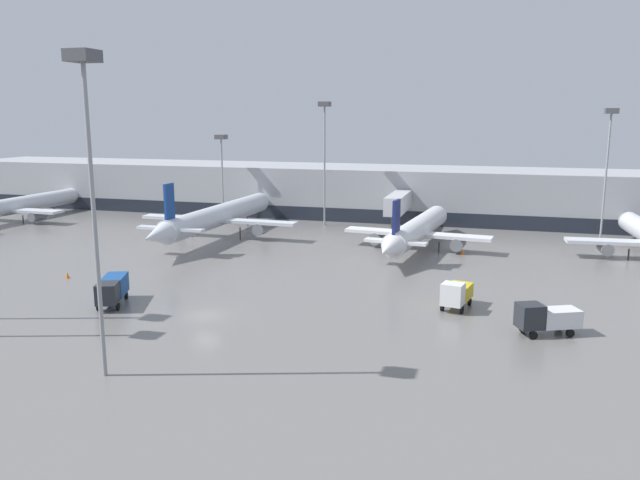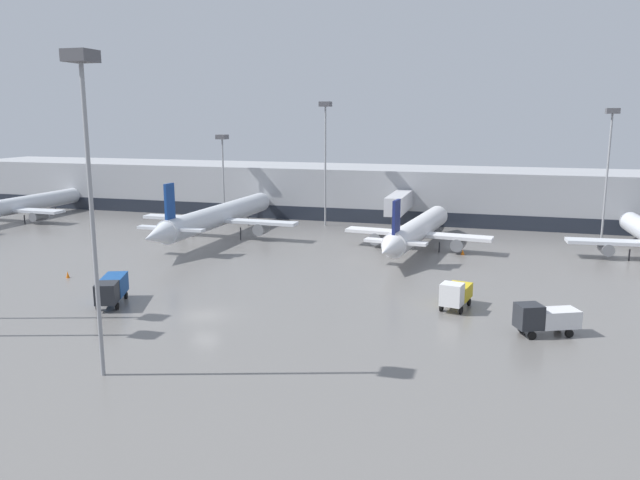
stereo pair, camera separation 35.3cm
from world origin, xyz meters
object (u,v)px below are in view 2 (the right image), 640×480
object	(u,v)px
parked_jet_0	(219,216)
apron_light_mast_5	(223,151)
traffic_cone_0	(68,275)
parked_jet_2	(12,207)
parked_jet_3	(417,230)
service_truck_0	(545,318)
apron_light_mast_2	(86,131)
service_truck_1	(112,288)
traffic_cone_1	(463,252)
apron_light_mast_4	(325,130)
service_truck_2	(456,293)
apron_light_mast_0	(610,137)

from	to	relation	value
parked_jet_0	apron_light_mast_5	distance (m)	20.19
parked_jet_0	traffic_cone_0	xyz separation A→B (m)	(-5.95, -27.13, -2.89)
parked_jet_2	traffic_cone_0	xyz separation A→B (m)	(34.76, -29.93, -2.28)
apron_light_mast_5	parked_jet_3	bearing A→B (deg)	-24.91
parked_jet_0	service_truck_0	bearing A→B (deg)	-123.83
parked_jet_3	apron_light_mast_2	bearing A→B (deg)	168.54
service_truck_1	traffic_cone_1	distance (m)	45.14
apron_light_mast_4	service_truck_1	bearing A→B (deg)	-98.77
parked_jet_3	traffic_cone_0	size ratio (longest dim) A/B	44.41
parked_jet_3	traffic_cone_0	xyz separation A→B (m)	(-36.02, -26.73, -2.33)
service_truck_2	traffic_cone_0	size ratio (longest dim) A/B	6.66
traffic_cone_1	apron_light_mast_5	world-z (taller)	apron_light_mast_5
traffic_cone_1	parked_jet_2	bearing A→B (deg)	176.40
parked_jet_2	apron_light_mast_2	bearing A→B (deg)	-132.41
traffic_cone_1	apron_light_mast_2	xyz separation A→B (m)	(-21.86, -47.36, 16.75)
service_truck_1	service_truck_2	world-z (taller)	service_truck_2
apron_light_mast_2	apron_light_mast_5	bearing A→B (deg)	107.98
parked_jet_2	service_truck_0	distance (m)	92.46
service_truck_2	parked_jet_2	bearing A→B (deg)	-99.34
service_truck_2	apron_light_mast_2	bearing A→B (deg)	-33.51
parked_jet_2	apron_light_mast_4	distance (m)	56.18
parked_jet_3	apron_light_mast_2	distance (m)	53.40
parked_jet_2	apron_light_mast_4	world-z (taller)	apron_light_mast_4
service_truck_1	parked_jet_3	bearing A→B (deg)	122.46
parked_jet_3	apron_light_mast_0	size ratio (longest dim) A/B	1.73
parked_jet_3	apron_light_mast_5	bearing A→B (deg)	71.22
parked_jet_2	traffic_cone_0	bearing A→B (deg)	-129.75
traffic_cone_0	traffic_cone_1	world-z (taller)	traffic_cone_0
service_truck_0	apron_light_mast_4	bearing A→B (deg)	-80.32
service_truck_0	apron_light_mast_4	xyz separation A→B (m)	(-32.46, 46.50, 14.34)
apron_light_mast_4	parked_jet_2	bearing A→B (deg)	-167.40
service_truck_0	service_truck_1	xyz separation A→B (m)	(-40.05, -2.67, 0.09)
apron_light_mast_0	apron_light_mast_4	world-z (taller)	apron_light_mast_4
traffic_cone_1	apron_light_mast_4	distance (m)	32.99
parked_jet_3	apron_light_mast_0	world-z (taller)	apron_light_mast_0
parked_jet_3	traffic_cone_0	world-z (taller)	parked_jet_3
apron_light_mast_2	apron_light_mast_4	size ratio (longest dim) A/B	1.09
apron_light_mast_2	service_truck_0	bearing A→B (deg)	30.01
parked_jet_3	service_truck_0	xyz separation A→B (m)	(14.97, -31.39, -1.17)
parked_jet_0	parked_jet_3	size ratio (longest dim) A/B	1.19
traffic_cone_0	parked_jet_3	bearing A→B (deg)	36.58
service_truck_2	apron_light_mast_5	distance (m)	62.75
parked_jet_0	apron_light_mast_0	distance (m)	58.60
service_truck_1	service_truck_2	distance (m)	33.26
apron_light_mast_0	parked_jet_3	bearing A→B (deg)	-149.73
parked_jet_2	apron_light_mast_5	size ratio (longest dim) A/B	2.56
service_truck_0	traffic_cone_1	size ratio (longest dim) A/B	7.61
service_truck_0	apron_light_mast_2	size ratio (longest dim) A/B	0.25
traffic_cone_1	parked_jet_0	bearing A→B (deg)	176.76
traffic_cone_1	apron_light_mast_0	world-z (taller)	apron_light_mast_0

